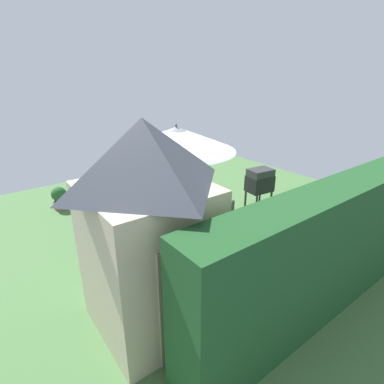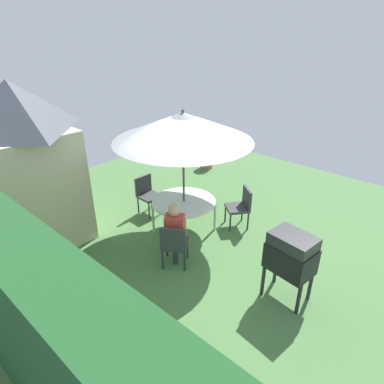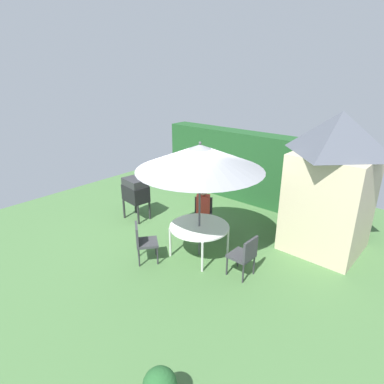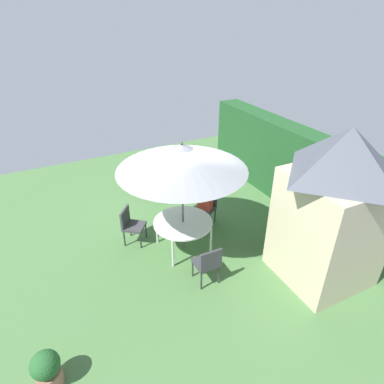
{
  "view_description": "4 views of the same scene",
  "coord_description": "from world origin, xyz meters",
  "px_view_note": "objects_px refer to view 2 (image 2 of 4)",
  "views": [
    {
      "loc": [
        4.64,
        5.55,
        3.77
      ],
      "look_at": [
        0.21,
        -0.27,
        0.86
      ],
      "focal_mm": 28.89,
      "sensor_mm": 36.0,
      "label": 1
    },
    {
      "loc": [
        -3.44,
        4.31,
        3.98
      ],
      "look_at": [
        0.37,
        0.04,
        1.14
      ],
      "focal_mm": 30.92,
      "sensor_mm": 36.0,
      "label": 2
    },
    {
      "loc": [
        4.86,
        -5.17,
        4.05
      ],
      "look_at": [
        0.2,
        0.26,
        1.3
      ],
      "focal_mm": 30.35,
      "sensor_mm": 36.0,
      "label": 3
    },
    {
      "loc": [
        6.16,
        -2.63,
        4.91
      ],
      "look_at": [
        0.5,
        0.22,
        1.29
      ],
      "focal_mm": 30.06,
      "sensor_mm": 36.0,
      "label": 4
    }
  ],
  "objects_px": {
    "potted_plant_by_shed": "(207,158)",
    "person_in_red": "(175,228)",
    "bbq_grill": "(291,255)",
    "chair_far_side": "(241,205)",
    "patio_umbrella": "(183,127)",
    "patio_table": "(184,203)",
    "garden_shed": "(26,166)",
    "chair_near_shed": "(174,243)",
    "chair_toward_hedge": "(147,192)"
  },
  "relations": [
    {
      "from": "potted_plant_by_shed",
      "to": "person_in_red",
      "type": "xyz_separation_m",
      "value": [
        -2.59,
        4.06,
        0.44
      ]
    },
    {
      "from": "bbq_grill",
      "to": "potted_plant_by_shed",
      "type": "relative_size",
      "value": 1.82
    },
    {
      "from": "person_in_red",
      "to": "chair_far_side",
      "type": "bearing_deg",
      "value": -94.19
    },
    {
      "from": "bbq_grill",
      "to": "chair_far_side",
      "type": "height_order",
      "value": "bbq_grill"
    },
    {
      "from": "patio_umbrella",
      "to": "patio_table",
      "type": "bearing_deg",
      "value": 175.24
    },
    {
      "from": "garden_shed",
      "to": "person_in_red",
      "type": "distance_m",
      "value": 3.08
    },
    {
      "from": "person_in_red",
      "to": "patio_table",
      "type": "bearing_deg",
      "value": -55.47
    },
    {
      "from": "bbq_grill",
      "to": "chair_near_shed",
      "type": "xyz_separation_m",
      "value": [
        1.9,
        0.65,
        -0.33
      ]
    },
    {
      "from": "chair_near_shed",
      "to": "potted_plant_by_shed",
      "type": "xyz_separation_m",
      "value": [
        2.64,
        -4.13,
        -0.18
      ]
    },
    {
      "from": "potted_plant_by_shed",
      "to": "chair_far_side",
      "type": "bearing_deg",
      "value": 141.95
    },
    {
      "from": "garden_shed",
      "to": "bbq_grill",
      "type": "distance_m",
      "value": 5.03
    },
    {
      "from": "bbq_grill",
      "to": "chair_far_side",
      "type": "xyz_separation_m",
      "value": [
        1.81,
        -1.34,
        -0.33
      ]
    },
    {
      "from": "chair_toward_hedge",
      "to": "person_in_red",
      "type": "bearing_deg",
      "value": 152.77
    },
    {
      "from": "garden_shed",
      "to": "patio_umbrella",
      "type": "relative_size",
      "value": 1.19
    },
    {
      "from": "chair_far_side",
      "to": "chair_near_shed",
      "type": "bearing_deg",
      "value": 87.36
    },
    {
      "from": "bbq_grill",
      "to": "person_in_red",
      "type": "distance_m",
      "value": 2.03
    },
    {
      "from": "chair_near_shed",
      "to": "person_in_red",
      "type": "relative_size",
      "value": 0.71
    },
    {
      "from": "garden_shed",
      "to": "person_in_red",
      "type": "bearing_deg",
      "value": -154.14
    },
    {
      "from": "potted_plant_by_shed",
      "to": "person_in_red",
      "type": "bearing_deg",
      "value": 122.59
    },
    {
      "from": "chair_toward_hedge",
      "to": "chair_far_side",
      "type": "bearing_deg",
      "value": -154.22
    },
    {
      "from": "chair_far_side",
      "to": "potted_plant_by_shed",
      "type": "height_order",
      "value": "chair_far_side"
    },
    {
      "from": "garden_shed",
      "to": "chair_far_side",
      "type": "relative_size",
      "value": 3.58
    },
    {
      "from": "patio_table",
      "to": "bbq_grill",
      "type": "bearing_deg",
      "value": 172.54
    },
    {
      "from": "chair_near_shed",
      "to": "chair_toward_hedge",
      "type": "distance_m",
      "value": 2.16
    },
    {
      "from": "patio_umbrella",
      "to": "potted_plant_by_shed",
      "type": "bearing_deg",
      "value": -58.0
    },
    {
      "from": "chair_near_shed",
      "to": "person_in_red",
      "type": "bearing_deg",
      "value": -55.47
    },
    {
      "from": "patio_umbrella",
      "to": "chair_toward_hedge",
      "type": "xyz_separation_m",
      "value": [
        1.22,
        -0.03,
        -1.8
      ]
    },
    {
      "from": "person_in_red",
      "to": "bbq_grill",
      "type": "bearing_deg",
      "value": -163.36
    },
    {
      "from": "garden_shed",
      "to": "chair_far_side",
      "type": "xyz_separation_m",
      "value": [
        -2.8,
        -3.21,
        -1.12
      ]
    },
    {
      "from": "patio_table",
      "to": "chair_near_shed",
      "type": "relative_size",
      "value": 1.49
    },
    {
      "from": "patio_table",
      "to": "potted_plant_by_shed",
      "type": "relative_size",
      "value": 2.03
    },
    {
      "from": "patio_table",
      "to": "chair_far_side",
      "type": "xyz_separation_m",
      "value": [
        -0.77,
        -1.0,
        -0.17
      ]
    },
    {
      "from": "patio_table",
      "to": "chair_toward_hedge",
      "type": "distance_m",
      "value": 1.23
    },
    {
      "from": "garden_shed",
      "to": "patio_table",
      "type": "relative_size",
      "value": 2.4
    },
    {
      "from": "garden_shed",
      "to": "chair_toward_hedge",
      "type": "bearing_deg",
      "value": -109.68
    },
    {
      "from": "patio_table",
      "to": "potted_plant_by_shed",
      "type": "bearing_deg",
      "value": -58.0
    },
    {
      "from": "patio_table",
      "to": "chair_toward_hedge",
      "type": "relative_size",
      "value": 1.49
    },
    {
      "from": "patio_umbrella",
      "to": "chair_toward_hedge",
      "type": "relative_size",
      "value": 3.01
    },
    {
      "from": "bbq_grill",
      "to": "chair_toward_hedge",
      "type": "height_order",
      "value": "bbq_grill"
    },
    {
      "from": "patio_table",
      "to": "chair_far_side",
      "type": "height_order",
      "value": "chair_far_side"
    },
    {
      "from": "patio_umbrella",
      "to": "chair_far_side",
      "type": "distance_m",
      "value": 2.2
    },
    {
      "from": "patio_table",
      "to": "chair_far_side",
      "type": "relative_size",
      "value": 1.49
    },
    {
      "from": "patio_table",
      "to": "bbq_grill",
      "type": "xyz_separation_m",
      "value": [
        -2.58,
        0.34,
        0.16
      ]
    },
    {
      "from": "chair_far_side",
      "to": "chair_toward_hedge",
      "type": "height_order",
      "value": "same"
    },
    {
      "from": "patio_table",
      "to": "chair_toward_hedge",
      "type": "bearing_deg",
      "value": -1.62
    },
    {
      "from": "patio_table",
      "to": "bbq_grill",
      "type": "height_order",
      "value": "bbq_grill"
    },
    {
      "from": "bbq_grill",
      "to": "chair_near_shed",
      "type": "relative_size",
      "value": 1.33
    },
    {
      "from": "person_in_red",
      "to": "garden_shed",
      "type": "bearing_deg",
      "value": 25.86
    },
    {
      "from": "chair_near_shed",
      "to": "person_in_red",
      "type": "xyz_separation_m",
      "value": [
        0.05,
        -0.07,
        0.26
      ]
    },
    {
      "from": "bbq_grill",
      "to": "person_in_red",
      "type": "bearing_deg",
      "value": 16.64
    }
  ]
}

